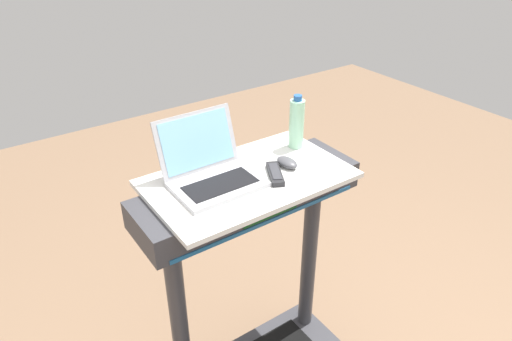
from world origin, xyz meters
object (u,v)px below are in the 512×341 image
at_px(computer_mouse, 287,162).
at_px(water_bottle, 297,123).
at_px(tv_remote, 275,174).
at_px(laptop, 211,170).

distance_m(computer_mouse, water_bottle, 0.20).
height_order(computer_mouse, tv_remote, computer_mouse).
xyz_separation_m(laptop, water_bottle, (0.43, 0.04, 0.06)).
bearing_deg(tv_remote, water_bottle, 33.90).
bearing_deg(tv_remote, computer_mouse, 22.11).
relative_size(computer_mouse, water_bottle, 0.44).
relative_size(computer_mouse, tv_remote, 0.61).
distance_m(water_bottle, tv_remote, 0.28).
height_order(computer_mouse, water_bottle, water_bottle).
distance_m(laptop, water_bottle, 0.44).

